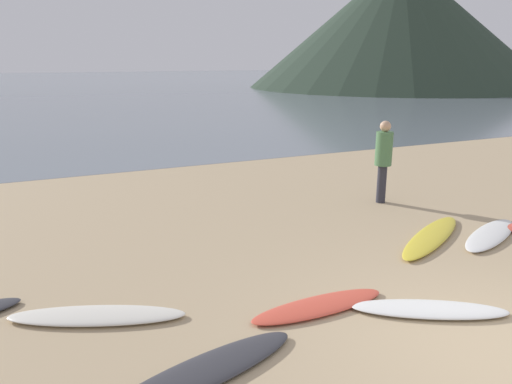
{
  "coord_description": "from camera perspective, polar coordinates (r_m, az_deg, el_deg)",
  "views": [
    {
      "loc": [
        -4.44,
        -3.16,
        3.1
      ],
      "look_at": [
        -0.62,
        5.19,
        0.6
      ],
      "focal_mm": 34.84,
      "sensor_mm": 36.0,
      "label": 1
    }
  ],
  "objects": [
    {
      "name": "surfboard_4",
      "position": [
        6.53,
        7.23,
        -12.85
      ],
      "size": [
        1.93,
        0.55,
        0.08
      ],
      "primitive_type": "ellipsoid",
      "rotation": [
        0.0,
        0.0,
        0.03
      ],
      "color": "#D84C38",
      "rests_on": "ground"
    },
    {
      "name": "surfboard_7",
      "position": [
        9.82,
        25.32,
        -4.43
      ],
      "size": [
        2.19,
        1.41,
        0.09
      ],
      "primitive_type": "ellipsoid",
      "rotation": [
        0.0,
        0.0,
        0.44
      ],
      "color": "white",
      "rests_on": "ground"
    },
    {
      "name": "surfboard_2",
      "position": [
        6.56,
        -17.81,
        -13.35
      ],
      "size": [
        2.2,
        1.3,
        0.09
      ],
      "primitive_type": "ellipsoid",
      "rotation": [
        0.0,
        0.0,
        -0.39
      ],
      "color": "silver",
      "rests_on": "ground"
    },
    {
      "name": "surfboard_6",
      "position": [
        9.31,
        19.49,
        -4.83
      ],
      "size": [
        2.55,
        1.78,
        0.09
      ],
      "primitive_type": "ellipsoid",
      "rotation": [
        0.0,
        0.0,
        0.53
      ],
      "color": "yellow",
      "rests_on": "ground"
    },
    {
      "name": "ocean_water",
      "position": [
        64.03,
        -21.05,
        11.48
      ],
      "size": [
        140.0,
        100.0,
        0.01
      ],
      "primitive_type": "cube",
      "color": "slate",
      "rests_on": "ground"
    },
    {
      "name": "ground_plane",
      "position": [
        14.25,
        -5.81,
        2.18
      ],
      "size": [
        120.0,
        120.0,
        0.2
      ],
      "primitive_type": "cube",
      "color": "tan",
      "rests_on": "ground"
    },
    {
      "name": "surfboard_5",
      "position": [
        6.76,
        19.28,
        -12.59
      ],
      "size": [
        1.94,
        1.38,
        0.09
      ],
      "primitive_type": "ellipsoid",
      "rotation": [
        0.0,
        0.0,
        -0.51
      ],
      "color": "white",
      "rests_on": "ground"
    },
    {
      "name": "headland_hill",
      "position": [
        56.32,
        16.02,
        18.09
      ],
      "size": [
        30.83,
        30.83,
        12.88
      ],
      "primitive_type": "cone",
      "color": "#28382B",
      "rests_on": "ground"
    },
    {
      "name": "person_0",
      "position": [
        11.08,
        14.43,
        4.14
      ],
      "size": [
        0.36,
        0.36,
        1.8
      ],
      "rotation": [
        0.0,
        0.0,
        0.75
      ],
      "color": "#2D2D38",
      "rests_on": "ground"
    },
    {
      "name": "surfboard_3",
      "position": [
        5.34,
        -6.03,
        -19.82
      ],
      "size": [
        2.32,
        1.09,
        0.09
      ],
      "primitive_type": "ellipsoid",
      "rotation": [
        0.0,
        0.0,
        0.26
      ],
      "color": "#333338",
      "rests_on": "ground"
    }
  ]
}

